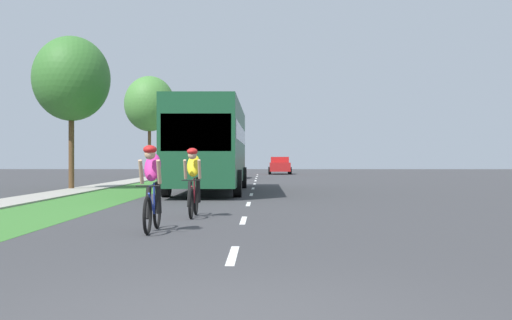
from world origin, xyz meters
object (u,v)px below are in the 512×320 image
street_tree_far (149,104)px  cyclist_trailing (193,182)px  sedan_red (280,165)px  street_tree_near (71,79)px  cyclist_lead (152,187)px  bus_dark_green (210,143)px  suv_silver (227,165)px

street_tree_far → cyclist_trailing: bearing=-78.4°
cyclist_trailing → sedan_red: bearing=85.8°
sedan_red → street_tree_near: street_tree_near is taller
cyclist_trailing → street_tree_near: 15.48m
cyclist_lead → cyclist_trailing: 3.04m
cyclist_trailing → street_tree_near: size_ratio=0.26×
cyclist_lead → bus_dark_green: (-0.09, 14.50, 1.17)m
suv_silver → street_tree_far: street_tree_far is taller
cyclist_trailing → bus_dark_green: size_ratio=0.15×
street_tree_far → bus_dark_green: bearing=-74.0°
street_tree_far → cyclist_lead: bearing=-80.0°
cyclist_lead → suv_silver: 32.85m
cyclist_trailing → street_tree_near: street_tree_near is taller
cyclist_trailing → street_tree_far: bearing=101.6°
suv_silver → street_tree_near: bearing=-109.6°
cyclist_lead → sedan_red: (3.56, 45.22, -0.04)m
suv_silver → street_tree_near: size_ratio=0.70×
cyclist_lead → sedan_red: size_ratio=0.40×
cyclist_trailing → street_tree_far: size_ratio=0.23×
suv_silver → street_tree_far: bearing=148.4°
street_tree_far → suv_silver: bearing=-31.6°
street_tree_near → sedan_red: bearing=71.1°
bus_dark_green → suv_silver: bus_dark_green is taller
cyclist_lead → bus_dark_green: size_ratio=0.15×
bus_dark_green → sedan_red: bus_dark_green is taller
street_tree_near → street_tree_far: 20.20m
suv_silver → street_tree_near: 17.94m
sedan_red → street_tree_far: street_tree_far is taller
sedan_red → street_tree_far: bearing=-139.0°
cyclist_trailing → sedan_red: 42.33m
cyclist_lead → street_tree_near: size_ratio=0.26×
cyclist_lead → street_tree_near: 17.98m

